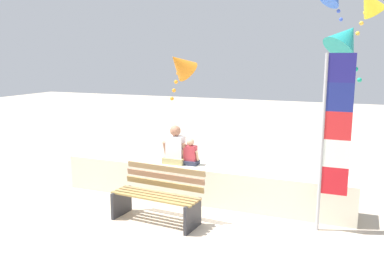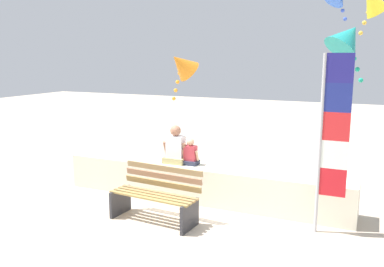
{
  "view_description": "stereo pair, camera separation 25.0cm",
  "coord_description": "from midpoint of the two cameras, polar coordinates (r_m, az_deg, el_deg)",
  "views": [
    {
      "loc": [
        2.69,
        -5.66,
        2.67
      ],
      "look_at": [
        -0.19,
        1.28,
        1.27
      ],
      "focal_mm": 38.42,
      "sensor_mm": 36.0,
      "label": 1
    },
    {
      "loc": [
        2.92,
        -5.56,
        2.67
      ],
      "look_at": [
        -0.19,
        1.28,
        1.27
      ],
      "focal_mm": 38.42,
      "sensor_mm": 36.0,
      "label": 2
    }
  ],
  "objects": [
    {
      "name": "ground_plane",
      "position": [
        6.81,
        -3.79,
        -12.54
      ],
      "size": [
        40.0,
        40.0,
        0.0
      ],
      "primitive_type": "plane",
      "color": "#C2B09A"
    },
    {
      "name": "seawall_ledge",
      "position": [
        7.79,
        0.37,
        -6.88
      ],
      "size": [
        5.53,
        0.64,
        0.67
      ],
      "primitive_type": "cube",
      "color": "silver",
      "rests_on": "ground"
    },
    {
      "name": "park_bench",
      "position": [
        6.86,
        -5.82,
        -8.72
      ],
      "size": [
        1.52,
        0.72,
        0.88
      ],
      "color": "#A18448",
      "rests_on": "ground"
    },
    {
      "name": "person_adult",
      "position": [
        7.84,
        -3.23,
        -2.09
      ],
      "size": [
        0.48,
        0.35,
        0.73
      ],
      "color": "tan",
      "rests_on": "seawall_ledge"
    },
    {
      "name": "person_child",
      "position": [
        7.73,
        -1.15,
        -2.92
      ],
      "size": [
        0.33,
        0.24,
        0.5
      ],
      "color": "#292E42",
      "rests_on": "seawall_ledge"
    },
    {
      "name": "flag_banner",
      "position": [
        6.41,
        17.87,
        0.12
      ],
      "size": [
        0.43,
        0.05,
        2.73
      ],
      "color": "#B7B7BC",
      "rests_on": "ground"
    },
    {
      "name": "kite_teal",
      "position": [
        7.92,
        19.72,
        12.34
      ],
      "size": [
        1.0,
        0.99,
        1.15
      ],
      "color": "teal"
    },
    {
      "name": "kite_yellow",
      "position": [
        8.38,
        22.57,
        16.48
      ],
      "size": [
        0.74,
        0.68,
        0.89
      ],
      "color": "yellow"
    },
    {
      "name": "kite_orange",
      "position": [
        8.29,
        -2.53,
        9.53
      ],
      "size": [
        0.82,
        0.84,
        1.1
      ],
      "color": "orange"
    }
  ]
}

